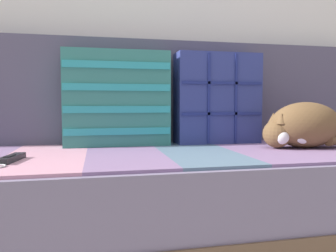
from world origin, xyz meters
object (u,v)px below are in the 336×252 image
object	(u,v)px
sleeping_cat	(302,126)
game_remote_near	(10,159)
throw_pillow_quilted	(217,99)
couch	(192,195)
throw_pillow_striped	(117,99)

from	to	relation	value
sleeping_cat	game_remote_near	world-z (taller)	sleeping_cat
game_remote_near	throw_pillow_quilted	bearing A→B (deg)	23.00
couch	throw_pillow_quilted	bearing A→B (deg)	47.39
throw_pillow_striped	game_remote_near	distance (m)	0.53
throw_pillow_striped	game_remote_near	size ratio (longest dim) A/B	2.31
sleeping_cat	game_remote_near	bearing A→B (deg)	-174.73
couch	throw_pillow_quilted	size ratio (longest dim) A/B	4.97
throw_pillow_striped	game_remote_near	world-z (taller)	throw_pillow_striped
throw_pillow_quilted	throw_pillow_striped	bearing A→B (deg)	-179.94
throw_pillow_quilted	game_remote_near	xyz separation A→B (m)	(-0.82, -0.35, -0.20)
throw_pillow_quilted	game_remote_near	distance (m)	0.91
throw_pillow_quilted	couch	bearing A→B (deg)	-132.61
couch	sleeping_cat	xyz separation A→B (m)	(0.45, -0.06, 0.28)
couch	throw_pillow_quilted	distance (m)	0.47
sleeping_cat	game_remote_near	distance (m)	1.10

